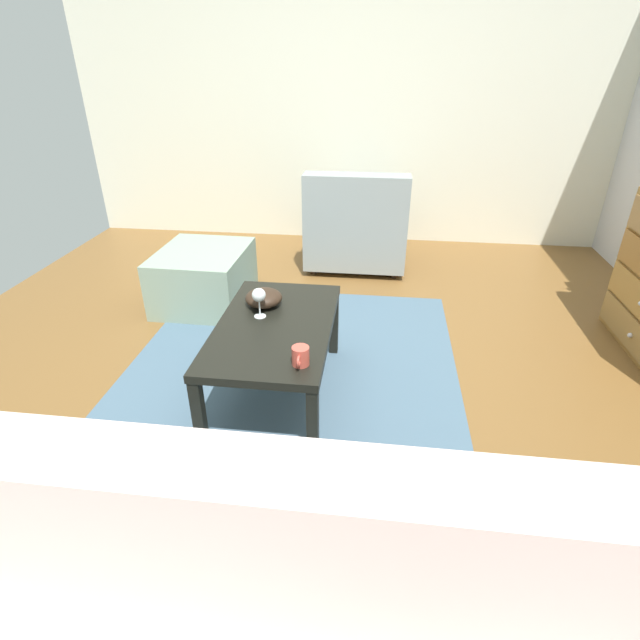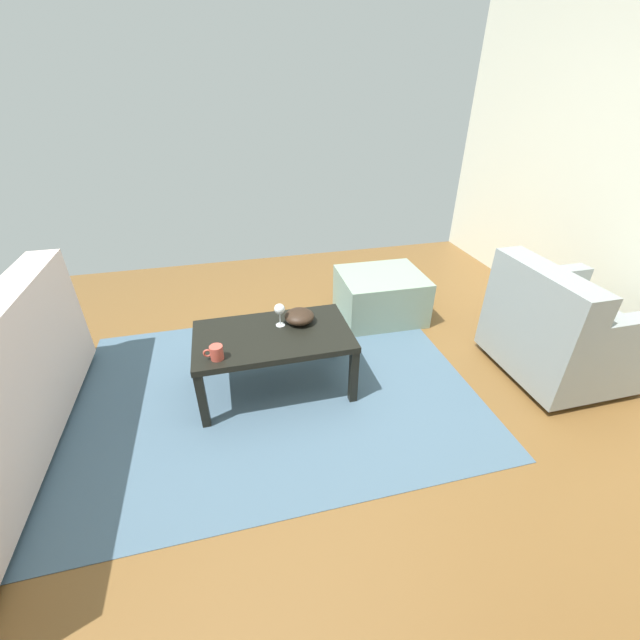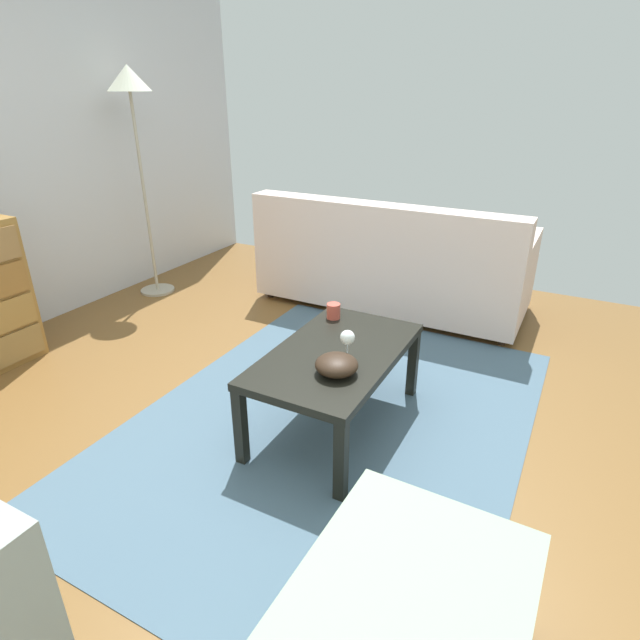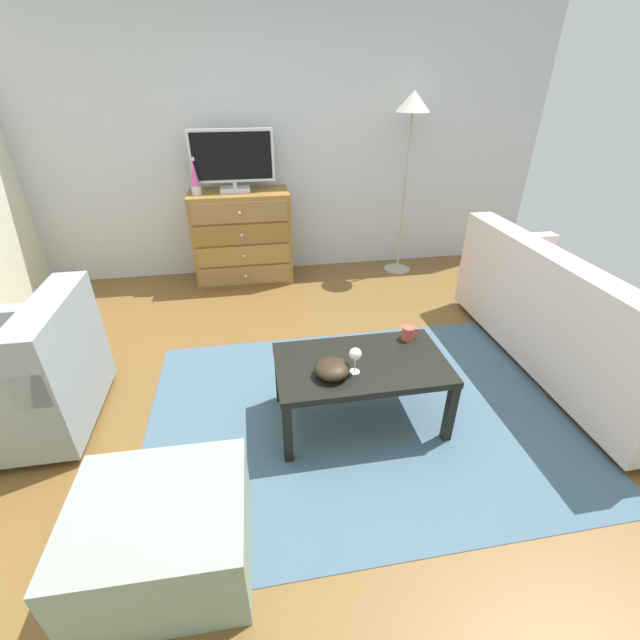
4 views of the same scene
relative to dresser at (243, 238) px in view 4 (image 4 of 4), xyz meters
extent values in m
cube|color=brown|center=(0.46, -2.02, -0.48)|extent=(5.49, 5.15, 0.05)
cube|color=silver|center=(0.46, 0.31, 0.83)|extent=(5.49, 0.12, 2.57)
cube|color=#445E71|center=(0.66, -2.22, -0.45)|extent=(2.60, 1.90, 0.01)
cube|color=olive|center=(0.00, 0.01, 0.00)|extent=(0.95, 0.45, 0.91)
cube|color=olive|center=(0.00, -0.23, -0.32)|extent=(0.89, 0.02, 0.19)
sphere|color=silver|center=(0.00, -0.24, -0.32)|extent=(0.03, 0.03, 0.03)
cube|color=olive|center=(0.00, -0.23, -0.11)|extent=(0.89, 0.02, 0.19)
sphere|color=silver|center=(0.00, -0.24, -0.11)|extent=(0.03, 0.03, 0.03)
cube|color=brown|center=(0.00, -0.23, 0.11)|extent=(0.89, 0.02, 0.19)
sphere|color=silver|center=(0.00, -0.24, 0.11)|extent=(0.03, 0.03, 0.03)
cube|color=olive|center=(0.00, -0.23, 0.32)|extent=(0.89, 0.02, 0.19)
sphere|color=silver|center=(0.00, -0.24, 0.32)|extent=(0.03, 0.03, 0.03)
cube|color=silver|center=(-0.02, 0.03, 0.47)|extent=(0.28, 0.18, 0.04)
cylinder|color=silver|center=(-0.02, 0.03, 0.52)|extent=(0.04, 0.04, 0.05)
cube|color=silver|center=(-0.02, 0.03, 0.78)|extent=(0.77, 0.05, 0.46)
cube|color=black|center=(-0.02, 0.00, 0.78)|extent=(0.72, 0.01, 0.41)
cylinder|color=#B7B7BC|center=(-0.38, -0.04, 0.49)|extent=(0.09, 0.09, 0.08)
cone|color=#D84C99|center=(-0.38, -0.04, 0.64)|extent=(0.08, 0.08, 0.22)
cylinder|color=#B7B7BC|center=(-0.38, -0.04, 0.77)|extent=(0.04, 0.04, 0.03)
cube|color=black|center=(0.18, -2.00, -0.26)|extent=(0.05, 0.05, 0.39)
cube|color=black|center=(1.11, -2.00, -0.26)|extent=(0.05, 0.05, 0.39)
cube|color=black|center=(0.18, -2.51, -0.26)|extent=(0.05, 0.05, 0.39)
cube|color=black|center=(1.11, -2.51, -0.26)|extent=(0.05, 0.05, 0.39)
cube|color=black|center=(0.65, -2.25, -0.04)|extent=(0.99, 0.57, 0.04)
cylinder|color=silver|center=(0.58, -2.34, -0.02)|extent=(0.06, 0.06, 0.00)
cylinder|color=silver|center=(0.58, -2.34, 0.03)|extent=(0.01, 0.01, 0.09)
sphere|color=silver|center=(0.58, -2.34, 0.10)|extent=(0.07, 0.07, 0.07)
cylinder|color=#BC4B3D|center=(0.99, -2.07, 0.02)|extent=(0.08, 0.08, 0.09)
torus|color=#BC4B3D|center=(1.04, -2.07, 0.03)|extent=(0.05, 0.01, 0.05)
ellipsoid|color=black|center=(0.46, -2.35, 0.02)|extent=(0.20, 0.20, 0.09)
cylinder|color=#332319|center=(2.69, -0.98, -0.43)|extent=(0.05, 0.05, 0.05)
cylinder|color=#332319|center=(2.00, -2.86, -0.43)|extent=(0.05, 0.05, 0.05)
cylinder|color=#332319|center=(2.00, -0.98, -0.43)|extent=(0.05, 0.05, 0.05)
cube|color=beige|center=(2.35, -1.92, -0.20)|extent=(0.85, 2.04, 0.40)
cube|color=beige|center=(2.02, -1.92, 0.20)|extent=(0.20, 2.04, 0.41)
cube|color=beige|center=(2.35, -0.96, 0.10)|extent=(0.81, 0.12, 0.20)
cylinder|color=#A33D36|center=(2.62, -1.63, 0.08)|extent=(0.16, 0.40, 0.16)
cylinder|color=#332319|center=(-1.66, -1.63, -0.43)|extent=(0.05, 0.05, 0.05)
cylinder|color=#332319|center=(-1.02, -1.63, -0.43)|extent=(0.05, 0.05, 0.05)
cylinder|color=#332319|center=(-1.02, -2.28, -0.43)|extent=(0.05, 0.05, 0.05)
cube|color=gray|center=(-1.34, -1.96, -0.21)|extent=(0.80, 0.82, 0.38)
cube|color=gray|center=(-1.04, -1.96, 0.17)|extent=(0.20, 0.82, 0.39)
cube|color=gray|center=(-1.34, -1.61, 0.08)|extent=(0.76, 0.12, 0.20)
cube|color=gray|center=(-0.39, -3.00, -0.25)|extent=(0.71, 0.61, 0.40)
cylinder|color=#A59E8C|center=(1.66, -0.05, -0.44)|extent=(0.28, 0.28, 0.02)
cylinder|color=#A59E8C|center=(1.66, -0.05, 0.35)|extent=(0.02, 0.02, 1.56)
cone|color=silver|center=(1.66, -0.05, 1.22)|extent=(0.32, 0.32, 0.18)
camera|label=1|loc=(2.75, -1.76, 1.15)|focal=27.65mm
camera|label=2|loc=(0.87, -0.13, 1.34)|focal=22.35mm
camera|label=3|loc=(-1.35, -3.22, 1.16)|focal=28.85mm
camera|label=4|loc=(0.08, -4.16, 1.40)|focal=23.56mm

